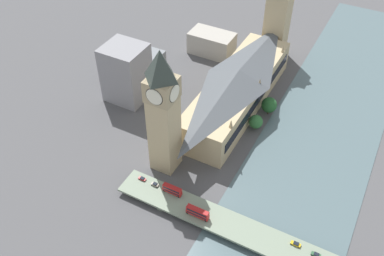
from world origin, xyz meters
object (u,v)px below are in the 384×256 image
victoria_tower (277,21)px  car_northbound_lead (296,244)px  car_southbound_lead (316,255)px  car_northbound_tail (142,179)px  road_bridge (271,243)px  parliament_hall (238,88)px  double_decker_bus_mid (198,212)px  double_decker_bus_lead (172,190)px  car_northbound_mid (155,184)px  clock_tower (163,109)px

victoria_tower → car_northbound_lead: bearing=113.6°
victoria_tower → car_southbound_lead: victoria_tower is taller
car_northbound_lead → car_northbound_tail: (81.96, 0.04, -0.05)m
car_southbound_lead → road_bridge: bearing=8.4°
road_bridge → car_northbound_tail: (71.98, -3.79, 1.48)m
parliament_hall → double_decker_bus_mid: bearing=101.9°
parliament_hall → double_decker_bus_lead: parliament_hall is taller
car_northbound_lead → car_northbound_mid: bearing=0.2°
double_decker_bus_lead → car_northbound_tail: size_ratio=2.48×
car_northbound_mid → car_northbound_tail: 7.87m
car_northbound_mid → car_southbound_lead: bearing=179.5°
parliament_hall → car_northbound_tail: 85.21m
parliament_hall → clock_tower: bearing=78.4°
car_southbound_lead → double_decker_bus_mid: bearing=5.9°
car_northbound_mid → car_northbound_tail: bearing=-1.9°
road_bridge → double_decker_bus_lead: (53.85, -3.48, 3.41)m
road_bridge → car_northbound_tail: bearing=-3.0°
car_northbound_tail → car_southbound_lead: size_ratio=0.96×
road_bridge → car_northbound_tail: car_northbound_tail is taller
clock_tower → car_northbound_lead: 87.63m
clock_tower → double_decker_bus_lead: 40.23m
car_northbound_lead → victoria_tower: bearing=-66.4°
road_bridge → double_decker_bus_lead: size_ratio=15.68×
double_decker_bus_lead → car_southbound_lead: 73.40m
double_decker_bus_lead → victoria_tower: bearing=-89.4°
victoria_tower → car_southbound_lead: bearing=116.5°
car_southbound_lead → car_northbound_lead: bearing=-5.8°
victoria_tower → road_bridge: (-55.30, 152.91, -24.07)m
car_northbound_lead → double_decker_bus_mid: bearing=8.2°
clock_tower → car_northbound_mid: (-4.41, 18.46, -34.42)m
parliament_hall → car_southbound_lead: (-74.76, 84.02, -8.71)m
car_northbound_tail → car_southbound_lead: (-91.50, 0.93, 0.00)m
double_decker_bus_lead → car_southbound_lead: bearing=179.5°
double_decker_bus_lead → car_northbound_tail: 18.24m
clock_tower → double_decker_bus_mid: (-32.21, 24.84, -32.44)m
car_northbound_lead → car_southbound_lead: size_ratio=1.08×
road_bridge → car_southbound_lead: 19.78m
road_bridge → car_northbound_tail: size_ratio=38.89×
double_decker_bus_lead → car_northbound_mid: size_ratio=2.63×
double_decker_bus_lead → car_northbound_lead: bearing=-179.7°
victoria_tower → car_southbound_lead: 169.18m
double_decker_bus_mid → car_northbound_mid: (27.80, -6.39, -1.98)m
car_northbound_lead → car_northbound_tail: 81.96m
car_northbound_tail → car_southbound_lead: bearing=179.4°
double_decker_bus_lead → double_decker_bus_mid: (-17.53, 6.34, 0.14)m
clock_tower → car_northbound_mid: size_ratio=18.88×
road_bridge → car_northbound_mid: size_ratio=41.28×
victoria_tower → car_northbound_mid: size_ratio=15.19×
car_northbound_mid → road_bridge: bearing=176.8°
car_northbound_mid → double_decker_bus_lead: bearing=179.7°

